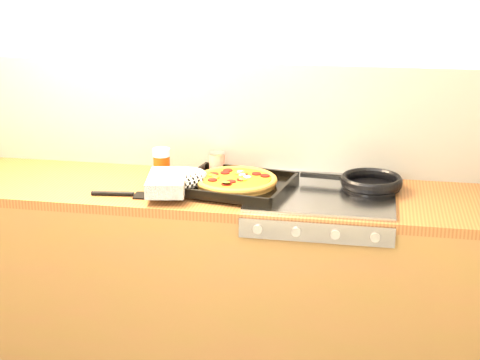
% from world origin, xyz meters
% --- Properties ---
extents(room_shell, '(3.20, 3.20, 3.20)m').
position_xyz_m(room_shell, '(0.00, 1.39, 1.15)').
color(room_shell, white).
rests_on(room_shell, ground).
extents(counter_run, '(3.20, 0.62, 0.90)m').
position_xyz_m(counter_run, '(0.00, 1.10, 0.45)').
color(counter_run, brown).
rests_on(counter_run, ground).
extents(stovetop, '(0.60, 0.56, 0.02)m').
position_xyz_m(stovetop, '(0.45, 1.10, 0.91)').
color(stovetop, '#929397').
rests_on(stovetop, counter_run).
extents(pizza_on_tray, '(0.62, 0.49, 0.08)m').
position_xyz_m(pizza_on_tray, '(0.01, 1.05, 0.95)').
color(pizza_on_tray, black).
rests_on(pizza_on_tray, stovetop).
extents(frying_pan, '(0.45, 0.29, 0.04)m').
position_xyz_m(frying_pan, '(0.64, 1.18, 0.94)').
color(frying_pan, black).
rests_on(frying_pan, stovetop).
extents(tomato_can, '(0.09, 0.09, 0.10)m').
position_xyz_m(tomato_can, '(-0.05, 1.30, 0.95)').
color(tomato_can, '#A6200D').
rests_on(tomato_can, counter_run).
extents(juice_glass, '(0.10, 0.10, 0.13)m').
position_xyz_m(juice_glass, '(-0.28, 1.22, 0.97)').
color(juice_glass, '#C7370B').
rests_on(juice_glass, counter_run).
extents(wooden_spoon, '(0.29, 0.13, 0.02)m').
position_xyz_m(wooden_spoon, '(0.18, 1.30, 0.91)').
color(wooden_spoon, '#B08D4A').
rests_on(wooden_spoon, counter_run).
extents(black_spatula, '(0.29, 0.10, 0.02)m').
position_xyz_m(black_spatula, '(-0.35, 0.93, 0.91)').
color(black_spatula, black).
rests_on(black_spatula, counter_run).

